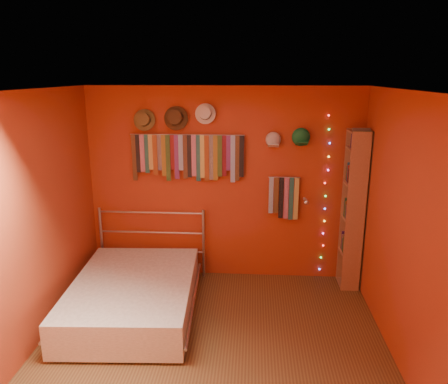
% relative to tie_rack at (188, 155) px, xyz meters
% --- Properties ---
extents(ground, '(3.50, 3.50, 0.00)m').
position_rel_tie_rack_xyz_m(ground, '(0.45, -1.68, -1.64)').
color(ground, '#56361D').
rests_on(ground, ground).
extents(back_wall, '(3.50, 0.02, 2.50)m').
position_rel_tie_rack_xyz_m(back_wall, '(0.45, 0.07, -0.39)').
color(back_wall, maroon).
rests_on(back_wall, ground).
extents(right_wall, '(0.02, 3.50, 2.50)m').
position_rel_tie_rack_xyz_m(right_wall, '(2.20, -1.68, -0.39)').
color(right_wall, maroon).
rests_on(right_wall, ground).
extents(left_wall, '(0.02, 3.50, 2.50)m').
position_rel_tie_rack_xyz_m(left_wall, '(-1.30, -1.68, -0.39)').
color(left_wall, maroon).
rests_on(left_wall, ground).
extents(ceiling, '(3.50, 3.50, 0.02)m').
position_rel_tie_rack_xyz_m(ceiling, '(0.45, -1.68, 0.86)').
color(ceiling, white).
rests_on(ceiling, back_wall).
extents(tie_rack, '(1.45, 0.03, 0.60)m').
position_rel_tie_rack_xyz_m(tie_rack, '(0.00, 0.00, 0.00)').
color(tie_rack, '#AEAEB3').
rests_on(tie_rack, back_wall).
extents(small_tie_rack, '(0.40, 0.03, 0.56)m').
position_rel_tie_rack_xyz_m(small_tie_rack, '(1.22, -0.00, -0.52)').
color(small_tie_rack, '#AEAEB3').
rests_on(small_tie_rack, back_wall).
extents(fedora_olive, '(0.27, 0.15, 0.27)m').
position_rel_tie_rack_xyz_m(fedora_olive, '(-0.54, -0.03, 0.44)').
color(fedora_olive, brown).
rests_on(fedora_olive, back_wall).
extents(fedora_brown, '(0.30, 0.16, 0.29)m').
position_rel_tie_rack_xyz_m(fedora_brown, '(-0.14, -0.03, 0.47)').
color(fedora_brown, '#48301A').
rests_on(fedora_brown, back_wall).
extents(fedora_white, '(0.25, 0.14, 0.25)m').
position_rel_tie_rack_xyz_m(fedora_white, '(0.22, -0.03, 0.53)').
color(fedora_white, white).
rests_on(fedora_white, back_wall).
extents(cap_white, '(0.19, 0.23, 0.19)m').
position_rel_tie_rack_xyz_m(cap_white, '(1.06, 0.01, 0.20)').
color(cap_white, silver).
rests_on(cap_white, back_wall).
extents(cap_green, '(0.20, 0.25, 0.20)m').
position_rel_tie_rack_xyz_m(cap_green, '(1.40, 0.01, 0.24)').
color(cap_green, '#197438').
rests_on(cap_green, back_wall).
extents(fairy_lights, '(0.06, 0.02, 2.05)m').
position_rel_tie_rack_xyz_m(fairy_lights, '(1.74, 0.03, -0.51)').
color(fairy_lights, '#FF3333').
rests_on(fairy_lights, back_wall).
extents(reading_lamp, '(0.06, 0.27, 0.08)m').
position_rel_tie_rack_xyz_m(reading_lamp, '(1.48, -0.15, -0.54)').
color(reading_lamp, '#AEAEB3').
rests_on(reading_lamp, back_wall).
extents(bookshelf, '(0.25, 0.34, 2.00)m').
position_rel_tie_rack_xyz_m(bookshelf, '(2.10, -0.15, -0.63)').
color(bookshelf, '#8D5C3F').
rests_on(bookshelf, ground).
extents(bed, '(1.50, 1.97, 0.93)m').
position_rel_tie_rack_xyz_m(bed, '(-0.50, -1.01, -1.43)').
color(bed, '#AEAEB3').
rests_on(bed, ground).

